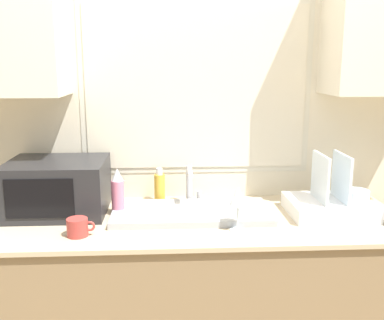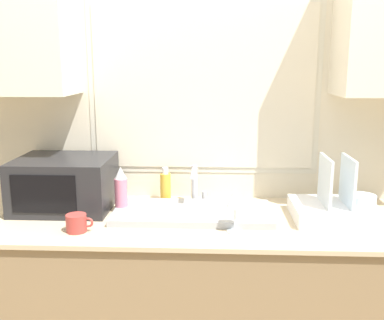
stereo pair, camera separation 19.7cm
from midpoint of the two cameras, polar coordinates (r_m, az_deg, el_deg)
The scene contains 10 objects.
countertop at distance 2.28m, azimuth 3.79°, elevation -18.30°, with size 1.88×0.70×0.92m.
wall_back at distance 2.30m, azimuth 3.97°, elevation 7.05°, with size 6.00×0.38×2.60m.
sink_basin at distance 2.10m, azimuth 2.78°, elevation -6.73°, with size 0.73×0.34×0.03m.
faucet at distance 2.24m, azimuth 2.93°, elevation -2.79°, with size 0.08×0.18×0.19m.
microwave at distance 2.25m, azimuth -13.46°, elevation -2.91°, with size 0.45×0.39×0.25m.
dish_rack at distance 2.18m, azimuth 20.43°, elevation -5.71°, with size 0.38×0.31×0.29m.
spray_bottle at distance 2.14m, azimuth -6.40°, elevation -3.91°, with size 0.06×0.06×0.22m.
soap_bottle at distance 2.30m, azimuth -0.94°, elevation -3.40°, with size 0.05×0.05×0.18m.
mug_near_sink at distance 1.94m, azimuth -11.63°, elevation -7.91°, with size 0.12×0.09×0.08m.
wine_glass at distance 1.89m, azimuth 8.53°, elevation -4.97°, with size 0.07×0.07×0.19m.
Camera 2 is at (0.05, -1.63, 1.62)m, focal length 42.00 mm.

